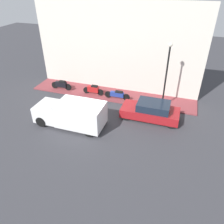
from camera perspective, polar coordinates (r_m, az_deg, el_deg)
ground_plane at (r=15.09m, az=-5.93°, el=-3.57°), size 60.00×60.00×0.00m
sidewalk at (r=18.82m, az=-0.19°, el=4.61°), size 2.32×14.05×0.10m
building_facade at (r=18.63m, az=1.12°, el=16.29°), size 0.30×14.05×7.32m
parked_car at (r=15.69m, az=10.13°, el=0.34°), size 1.76×4.05×1.30m
delivery_van at (r=14.89m, az=-10.68°, el=-0.35°), size 1.90×4.76×1.75m
motorcycle_red at (r=18.62m, az=-4.90°, el=5.87°), size 0.30×1.83×0.84m
motorcycle_blue at (r=17.84m, az=1.39°, el=4.60°), size 0.30×2.12×0.73m
motorcycle_black at (r=19.93m, az=-13.09°, el=6.98°), size 0.30×1.93×0.83m
streetlamp at (r=16.13m, az=14.14°, el=10.50°), size 0.29×0.29×4.89m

